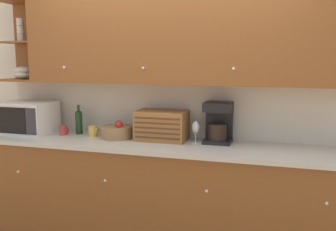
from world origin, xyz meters
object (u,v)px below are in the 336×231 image
Objects in this scene: wine_glass at (196,128)px; wine_bottle at (79,121)px; coffee_maker at (218,122)px; mug at (63,130)px; fruit_basket at (116,132)px; mug_blue_second at (93,131)px; microwave at (28,118)px; bread_box at (162,125)px.

wine_bottle is at bearing 177.82° from wine_glass.
coffee_maker is (0.19, 0.07, 0.05)m from wine_glass.
fruit_basket is (0.57, 0.01, 0.02)m from mug.
coffee_maker is (1.21, 0.10, 0.13)m from mug_blue_second.
mug_blue_second is at bearing -20.95° from wine_bottle.
mug is at bearing -178.25° from wine_glass.
mug is at bearing -179.25° from fruit_basket.
coffee_maker is at bearing 4.04° from mug.
wine_bottle reaches higher than fruit_basket.
wine_glass is at bearing 2.49° from fruit_basket.
mug is (0.39, 0.02, -0.12)m from microwave.
microwave is 1.07× the size of bread_box.
mug_blue_second is (0.32, 0.01, 0.01)m from mug.
microwave is 0.40m from mug.
mug_blue_second is 0.28× the size of coffee_maker.
wine_bottle is 1.00× the size of fruit_basket.
wine_glass is at bearing -2.18° from wine_bottle.
fruit_basket is 0.80× the size of coffee_maker.
wine_bottle is 0.89m from bread_box.
coffee_maker is at bearing 4.60° from mug_blue_second.
microwave reaches higher than fruit_basket.
microwave is 4.74× the size of mug_blue_second.
coffee_maker is (1.92, 0.13, 0.03)m from microwave.
bread_box is (1.40, 0.08, -0.02)m from microwave.
coffee_maker reaches higher than wine_glass.
wine_bottle is 1.41m from coffee_maker.
wine_bottle is at bearing 34.53° from mug.
bread_box is at bearing 2.96° from mug.
microwave is 1.92m from coffee_maker.
fruit_basket is at bearing -174.00° from coffee_maker.
microwave is 5.60× the size of mug.
wine_glass is at bearing -2.07° from bread_box.
bread_box is (0.69, 0.04, 0.09)m from mug_blue_second.
bread_box reaches higher than fruit_basket.
wine_bottle is (0.13, 0.09, 0.09)m from mug.
mug is 0.57m from fruit_basket.
bread_box is at bearing 177.93° from wine_glass.
bread_box is (0.89, -0.03, 0.00)m from wine_bottle.
fruit_basket is at bearing 1.92° from microwave.
bread_box is at bearing -173.85° from coffee_maker.
coffee_maker is (0.96, 0.10, 0.13)m from fruit_basket.
wine_glass is at bearing 1.68° from mug_blue_second.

